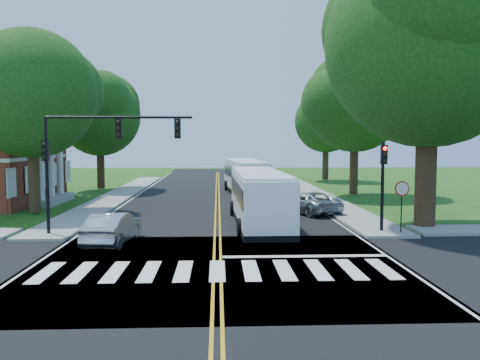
{
  "coord_description": "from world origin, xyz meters",
  "views": [
    {
      "loc": [
        0.03,
        -18.26,
        4.6
      ],
      "look_at": [
        1.29,
        10.48,
        2.4
      ],
      "focal_mm": 38.0,
      "sensor_mm": 36.0,
      "label": 1
    }
  ],
  "objects": [
    {
      "name": "bus_lead",
      "position": [
        2.27,
        9.23,
        1.57
      ],
      "size": [
        2.96,
        11.5,
        2.96
      ],
      "rotation": [
        0.0,
        0.0,
        3.16
      ],
      "color": "white",
      "rests_on": "road"
    },
    {
      "name": "signal_ne",
      "position": [
        8.2,
        6.44,
        2.96
      ],
      "size": [
        0.3,
        0.46,
        4.4
      ],
      "color": "black",
      "rests_on": "ground"
    },
    {
      "name": "road",
      "position": [
        0.0,
        18.0,
        0.01
      ],
      "size": [
        14.0,
        96.0,
        0.01
      ],
      "primitive_type": "cube",
      "color": "black",
      "rests_on": "ground"
    },
    {
      "name": "ground",
      "position": [
        0.0,
        0.0,
        0.0
      ],
      "size": [
        140.0,
        140.0,
        0.0
      ],
      "primitive_type": "plane",
      "color": "#1E4210",
      "rests_on": "ground"
    },
    {
      "name": "stop_bar",
      "position": [
        3.5,
        1.6,
        0.02
      ],
      "size": [
        6.6,
        0.4,
        0.01
      ],
      "primitive_type": "cube",
      "color": "silver",
      "rests_on": "road"
    },
    {
      "name": "tree_west_far",
      "position": [
        -11.0,
        30.0,
        7.0
      ],
      "size": [
        7.6,
        7.6,
        10.67
      ],
      "color": "#341F15",
      "rests_on": "ground"
    },
    {
      "name": "bus_follow",
      "position": [
        2.39,
        25.41,
        1.57
      ],
      "size": [
        3.52,
        11.57,
        2.95
      ],
      "rotation": [
        0.0,
        0.0,
        3.23
      ],
      "color": "white",
      "rests_on": "road"
    },
    {
      "name": "tree_ne_big",
      "position": [
        11.0,
        8.0,
        9.62
      ],
      "size": [
        10.8,
        10.8,
        14.91
      ],
      "color": "#341F15",
      "rests_on": "ground"
    },
    {
      "name": "tree_west_near",
      "position": [
        -11.5,
        14.0,
        7.53
      ],
      "size": [
        8.0,
        8.0,
        11.4
      ],
      "color": "#341F15",
      "rests_on": "ground"
    },
    {
      "name": "center_line",
      "position": [
        0.0,
        22.0,
        0.01
      ],
      "size": [
        0.36,
        70.0,
        0.01
      ],
      "primitive_type": "cube",
      "color": "gold",
      "rests_on": "road"
    },
    {
      "name": "hatchback",
      "position": [
        -4.67,
        4.39,
        0.73
      ],
      "size": [
        1.98,
        4.49,
        1.43
      ],
      "primitive_type": "imported",
      "rotation": [
        0.0,
        0.0,
        3.03
      ],
      "color": "#AEB1B5",
      "rests_on": "road"
    },
    {
      "name": "dark_sedan",
      "position": [
        4.95,
        20.88,
        0.63
      ],
      "size": [
        2.25,
        4.45,
        1.24
      ],
      "primitive_type": "imported",
      "rotation": [
        0.0,
        0.0,
        3.27
      ],
      "color": "black",
      "rests_on": "road"
    },
    {
      "name": "sidewalk_nw",
      "position": [
        -8.3,
        25.0,
        0.07
      ],
      "size": [
        2.6,
        40.0,
        0.15
      ],
      "primitive_type": "cube",
      "color": "gray",
      "rests_on": "ground"
    },
    {
      "name": "stop_sign",
      "position": [
        9.0,
        5.98,
        2.03
      ],
      "size": [
        0.76,
        0.08,
        2.53
      ],
      "color": "black",
      "rests_on": "ground"
    },
    {
      "name": "suv",
      "position": [
        5.85,
        13.69,
        0.69
      ],
      "size": [
        3.93,
        5.4,
        1.36
      ],
      "primitive_type": "imported",
      "rotation": [
        0.0,
        0.0,
        3.52
      ],
      "color": "#B1B3B9",
      "rests_on": "road"
    },
    {
      "name": "edge_line_e",
      "position": [
        6.8,
        22.0,
        0.01
      ],
      "size": [
        0.12,
        70.0,
        0.01
      ],
      "primitive_type": "cube",
      "color": "silver",
      "rests_on": "road"
    },
    {
      "name": "cross_road",
      "position": [
        0.0,
        0.0,
        0.01
      ],
      "size": [
        60.0,
        12.0,
        0.01
      ],
      "primitive_type": "cube",
      "color": "black",
      "rests_on": "ground"
    },
    {
      "name": "tree_east_mid",
      "position": [
        11.5,
        24.0,
        7.86
      ],
      "size": [
        8.4,
        8.4,
        11.93
      ],
      "color": "#341F15",
      "rests_on": "ground"
    },
    {
      "name": "tree_east_far",
      "position": [
        12.5,
        40.0,
        6.86
      ],
      "size": [
        7.2,
        7.2,
        10.34
      ],
      "color": "#341F15",
      "rests_on": "ground"
    },
    {
      "name": "sidewalk_ne",
      "position": [
        8.3,
        25.0,
        0.07
      ],
      "size": [
        2.6,
        40.0,
        0.15
      ],
      "primitive_type": "cube",
      "color": "gray",
      "rests_on": "ground"
    },
    {
      "name": "crosswalk",
      "position": [
        0.0,
        -0.5,
        0.02
      ],
      "size": [
        12.6,
        3.0,
        0.01
      ],
      "primitive_type": "cube",
      "color": "silver",
      "rests_on": "road"
    },
    {
      "name": "edge_line_w",
      "position": [
        -6.8,
        22.0,
        0.01
      ],
      "size": [
        0.12,
        70.0,
        0.01
      ],
      "primitive_type": "cube",
      "color": "silver",
      "rests_on": "road"
    },
    {
      "name": "signal_nw",
      "position": [
        -5.86,
        6.43,
        4.38
      ],
      "size": [
        7.15,
        0.46,
        5.66
      ],
      "color": "black",
      "rests_on": "ground"
    }
  ]
}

